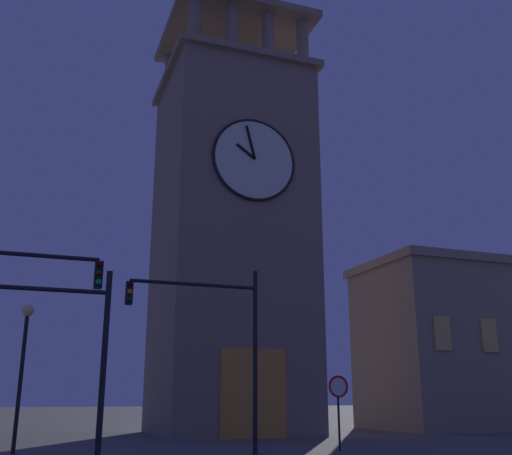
{
  "coord_description": "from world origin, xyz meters",
  "views": [
    {
      "loc": [
        7.55,
        28.31,
        1.8
      ],
      "look_at": [
        -3.57,
        -2.18,
        11.04
      ],
      "focal_mm": 41.92,
      "sensor_mm": 36.0,
      "label": 1
    }
  ],
  "objects_px": {
    "street_lamp": "(24,347)",
    "no_horn_sign": "(338,392)",
    "traffic_signal_far": "(215,328)",
    "clocktower": "(231,236)",
    "traffic_signal_near": "(52,334)",
    "adjacent_wing_building": "(489,346)"
  },
  "relations": [
    {
      "from": "clocktower",
      "to": "traffic_signal_near",
      "type": "bearing_deg",
      "value": 56.94
    },
    {
      "from": "traffic_signal_far",
      "to": "street_lamp",
      "type": "bearing_deg",
      "value": -26.04
    },
    {
      "from": "adjacent_wing_building",
      "to": "traffic_signal_far",
      "type": "height_order",
      "value": "adjacent_wing_building"
    },
    {
      "from": "adjacent_wing_building",
      "to": "traffic_signal_far",
      "type": "bearing_deg",
      "value": 27.47
    },
    {
      "from": "clocktower",
      "to": "traffic_signal_near",
      "type": "height_order",
      "value": "clocktower"
    },
    {
      "from": "adjacent_wing_building",
      "to": "traffic_signal_near",
      "type": "bearing_deg",
      "value": 28.39
    },
    {
      "from": "street_lamp",
      "to": "traffic_signal_near",
      "type": "bearing_deg",
      "value": 96.76
    },
    {
      "from": "adjacent_wing_building",
      "to": "traffic_signal_near",
      "type": "height_order",
      "value": "adjacent_wing_building"
    },
    {
      "from": "clocktower",
      "to": "traffic_signal_far",
      "type": "bearing_deg",
      "value": 69.93
    },
    {
      "from": "adjacent_wing_building",
      "to": "street_lamp",
      "type": "height_order",
      "value": "adjacent_wing_building"
    },
    {
      "from": "clocktower",
      "to": "no_horn_sign",
      "type": "xyz_separation_m",
      "value": [
        -0.7,
        10.71,
        -8.43
      ]
    },
    {
      "from": "adjacent_wing_building",
      "to": "traffic_signal_far",
      "type": "xyz_separation_m",
      "value": [
        20.73,
        10.78,
        -0.84
      ]
    },
    {
      "from": "traffic_signal_far",
      "to": "no_horn_sign",
      "type": "xyz_separation_m",
      "value": [
        -4.71,
        -0.26,
        -2.05
      ]
    },
    {
      "from": "street_lamp",
      "to": "adjacent_wing_building",
      "type": "bearing_deg",
      "value": -163.63
    },
    {
      "from": "street_lamp",
      "to": "no_horn_sign",
      "type": "height_order",
      "value": "street_lamp"
    },
    {
      "from": "traffic_signal_near",
      "to": "no_horn_sign",
      "type": "bearing_deg",
      "value": -160.51
    },
    {
      "from": "adjacent_wing_building",
      "to": "traffic_signal_near",
      "type": "xyz_separation_m",
      "value": [
        25.99,
        14.05,
        -1.53
      ]
    },
    {
      "from": "clocktower",
      "to": "street_lamp",
      "type": "xyz_separation_m",
      "value": [
        10.0,
        8.04,
        -6.95
      ]
    },
    {
      "from": "traffic_signal_near",
      "to": "traffic_signal_far",
      "type": "distance_m",
      "value": 6.23
    },
    {
      "from": "adjacent_wing_building",
      "to": "traffic_signal_far",
      "type": "relative_size",
      "value": 2.58
    },
    {
      "from": "clocktower",
      "to": "adjacent_wing_building",
      "type": "height_order",
      "value": "clocktower"
    },
    {
      "from": "traffic_signal_far",
      "to": "street_lamp",
      "type": "distance_m",
      "value": 6.69
    }
  ]
}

